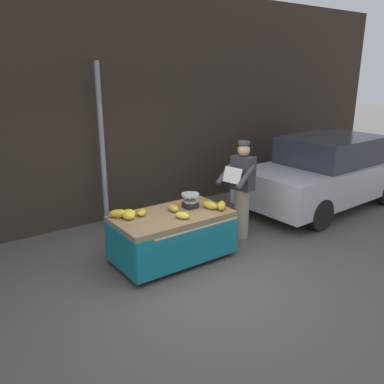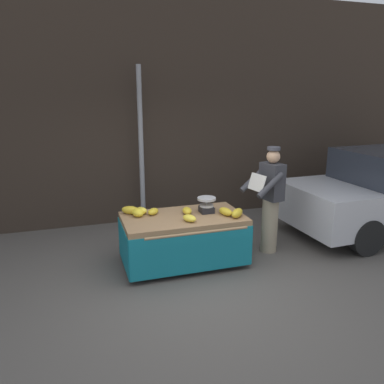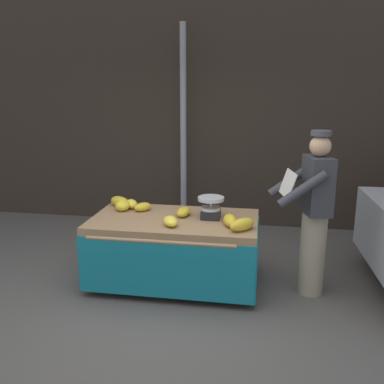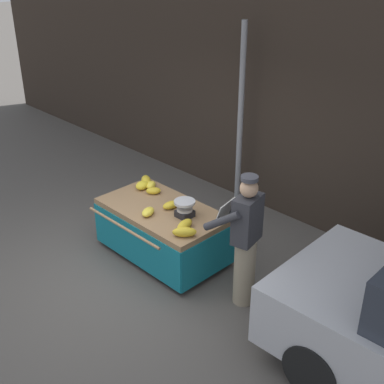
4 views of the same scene
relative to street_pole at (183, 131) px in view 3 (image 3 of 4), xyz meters
name	(u,v)px [view 3 (image 3 of 4)]	position (x,y,z in m)	size (l,w,h in m)	color
ground_plane	(157,325)	(0.27, -2.76, -1.50)	(60.00, 60.00, 0.00)	#514C47
back_wall	(206,83)	(0.27, 0.43, 0.68)	(16.00, 0.24, 4.36)	#332821
street_pole	(183,131)	(0.00, 0.00, 0.00)	(0.09, 0.09, 3.00)	gray
banana_cart	(175,236)	(0.25, -1.88, -0.95)	(1.80, 1.20, 0.76)	#93704C
weighing_scale	(211,208)	(0.64, -1.82, -0.62)	(0.28, 0.28, 0.23)	black
banana_bunch_0	(171,221)	(0.27, -2.14, -0.69)	(0.14, 0.23, 0.10)	yellow
banana_bunch_1	(120,202)	(-0.47, -1.55, -0.68)	(0.14, 0.29, 0.12)	gold
banana_bunch_2	(123,205)	(-0.38, -1.70, -0.68)	(0.17, 0.22, 0.12)	yellow
banana_bunch_3	(132,204)	(-0.31, -1.59, -0.69)	(0.13, 0.20, 0.10)	yellow
banana_bunch_4	(143,207)	(-0.15, -1.68, -0.69)	(0.13, 0.21, 0.10)	gold
banana_bunch_5	(230,220)	(0.86, -2.04, -0.69)	(0.13, 0.28, 0.11)	gold
banana_bunch_6	(184,212)	(0.34, -1.80, -0.69)	(0.14, 0.24, 0.10)	gold
banana_bunch_7	(242,225)	(0.99, -2.17, -0.68)	(0.13, 0.30, 0.12)	gold
vendor_person	(314,214)	(1.70, -1.86, -0.62)	(0.65, 0.60, 1.71)	gray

